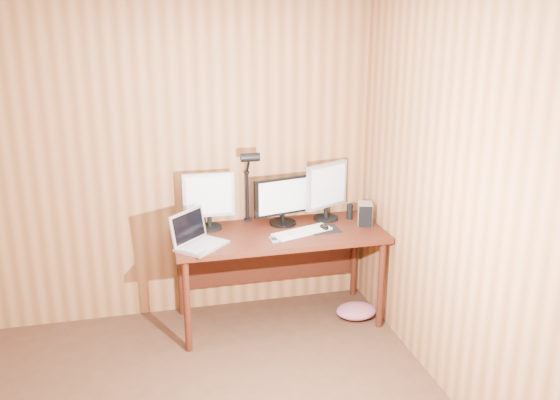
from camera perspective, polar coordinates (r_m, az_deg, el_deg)
name	(u,v)px	position (r m, az deg, el deg)	size (l,w,h in m)	color
room_shell	(163,267)	(2.72, -11.21, -6.35)	(4.00, 4.00, 4.00)	#4A2C1C
desk	(276,243)	(4.64, -0.36, -4.19)	(1.60, 0.70, 0.75)	#41180D
monitor_center	(283,200)	(4.64, 0.28, -0.04)	(0.48, 0.21, 0.38)	black
monitor_left	(209,199)	(4.56, -6.88, 0.08)	(0.39, 0.19, 0.44)	black
monitor_right	(327,190)	(4.74, 4.51, 1.01)	(0.39, 0.22, 0.47)	black
laptop	(196,238)	(4.28, -8.08, -3.62)	(0.44, 0.44, 0.25)	silver
keyboard	(302,232)	(4.50, 2.13, -3.08)	(0.49, 0.29, 0.02)	white
mousepad	(324,230)	(4.59, 4.27, -2.85)	(0.23, 0.19, 0.00)	black
mouse	(324,227)	(4.58, 4.28, -2.61)	(0.07, 0.11, 0.04)	black
hard_drive	(365,214)	(4.71, 8.18, -1.33)	(0.15, 0.18, 0.17)	silver
phone	(274,240)	(4.36, -0.60, -3.82)	(0.05, 0.10, 0.01)	silver
speaker	(350,212)	(4.83, 6.72, -1.12)	(0.05, 0.05, 0.13)	black
desk_lamp	(249,177)	(4.59, -3.02, 2.26)	(0.14, 0.21, 0.63)	black
fabric_pile	(356,311)	(4.90, 7.34, -10.55)	(0.33, 0.27, 0.10)	#B4576E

